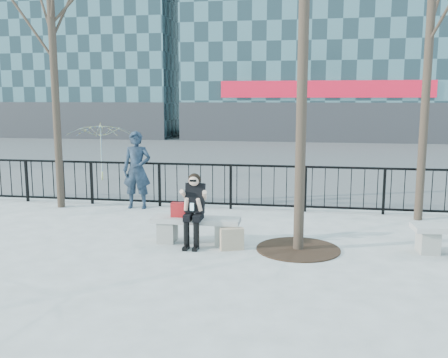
# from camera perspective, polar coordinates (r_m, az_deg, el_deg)

# --- Properties ---
(ground) EXTENTS (120.00, 120.00, 0.00)m
(ground) POSITION_cam_1_polar(r_m,az_deg,el_deg) (9.44, -3.22, -7.32)
(ground) COLOR gray
(ground) RESTS_ON ground
(street_surface) EXTENTS (60.00, 23.00, 0.01)m
(street_surface) POSITION_cam_1_polar(r_m,az_deg,el_deg) (24.06, 4.65, 2.83)
(street_surface) COLOR #474747
(street_surface) RESTS_ON ground
(railing) EXTENTS (14.00, 0.06, 1.10)m
(railing) POSITION_cam_1_polar(r_m,az_deg,el_deg) (12.18, -0.15, -0.84)
(railing) COLOR black
(railing) RESTS_ON ground
(tree_left) EXTENTS (2.80, 2.80, 6.50)m
(tree_left) POSITION_cam_1_polar(r_m,az_deg,el_deg) (13.00, -19.21, 18.38)
(tree_left) COLOR black
(tree_left) RESTS_ON ground
(tree_grate) EXTENTS (1.50, 1.50, 0.02)m
(tree_grate) POSITION_cam_1_polar(r_m,az_deg,el_deg) (9.13, 8.47, -7.92)
(tree_grate) COLOR black
(tree_grate) RESTS_ON ground
(bench_main) EXTENTS (1.65, 0.46, 0.49)m
(bench_main) POSITION_cam_1_polar(r_m,az_deg,el_deg) (9.36, -3.24, -5.55)
(bench_main) COLOR gray
(bench_main) RESTS_ON ground
(seated_woman) EXTENTS (0.50, 0.64, 1.34)m
(seated_woman) POSITION_cam_1_polar(r_m,az_deg,el_deg) (9.12, -3.48, -3.56)
(seated_woman) COLOR black
(seated_woman) RESTS_ON ground
(handbag) EXTENTS (0.33, 0.17, 0.27)m
(handbag) POSITION_cam_1_polar(r_m,az_deg,el_deg) (9.37, -5.08, -3.52)
(handbag) COLOR #A61417
(handbag) RESTS_ON bench_main
(shopping_bag) EXTENTS (0.44, 0.29, 0.39)m
(shopping_bag) POSITION_cam_1_polar(r_m,az_deg,el_deg) (8.98, 0.91, -6.88)
(shopping_bag) COLOR tan
(shopping_bag) RESTS_ON ground
(standing_man) EXTENTS (0.73, 0.51, 1.90)m
(standing_man) POSITION_cam_1_polar(r_m,az_deg,el_deg) (12.37, -9.92, 1.03)
(standing_man) COLOR black
(standing_man) RESTS_ON ground
(vendor_umbrella) EXTENTS (2.49, 2.52, 1.90)m
(vendor_umbrella) POSITION_cam_1_polar(r_m,az_deg,el_deg) (16.74, -13.95, 3.02)
(vendor_umbrella) COLOR yellow
(vendor_umbrella) RESTS_ON ground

